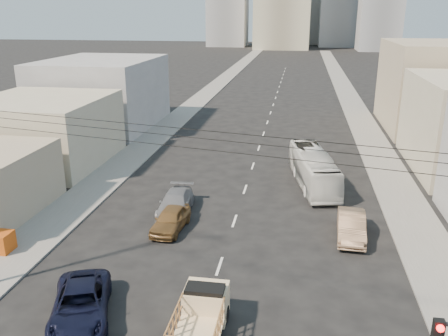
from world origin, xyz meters
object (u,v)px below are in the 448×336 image
(city_bus, at_px, (313,169))
(sedan_grey, at_px, (176,203))
(sedan_brown, at_px, (171,219))
(sedan_tan, at_px, (351,226))
(navy_pickup, at_px, (81,304))
(flatbed_pickup, at_px, (201,314))

(city_bus, height_order, sedan_grey, city_bus)
(sedan_brown, xyz_separation_m, sedan_tan, (11.27, 0.71, 0.05))
(navy_pickup, relative_size, city_bus, 0.54)
(navy_pickup, height_order, city_bus, city_bus)
(sedan_tan, bearing_deg, city_bus, 106.68)
(navy_pickup, height_order, sedan_tan, sedan_tan)
(navy_pickup, distance_m, city_bus, 22.18)
(sedan_brown, distance_m, sedan_tan, 11.29)
(flatbed_pickup, height_order, sedan_tan, flatbed_pickup)
(flatbed_pickup, relative_size, sedan_grey, 0.88)
(sedan_brown, height_order, sedan_grey, sedan_grey)
(sedan_tan, bearing_deg, sedan_grey, 173.71)
(city_bus, height_order, sedan_brown, city_bus)
(sedan_brown, height_order, sedan_tan, sedan_tan)
(navy_pickup, relative_size, sedan_tan, 1.15)
(sedan_brown, bearing_deg, sedan_grey, 102.20)
(flatbed_pickup, distance_m, sedan_brown, 10.79)
(sedan_tan, bearing_deg, sedan_brown, -173.19)
(city_bus, bearing_deg, flatbed_pickup, -114.97)
(navy_pickup, bearing_deg, sedan_brown, 61.34)
(city_bus, bearing_deg, sedan_tan, -87.26)
(city_bus, xyz_separation_m, sedan_tan, (2.18, -9.10, -0.62))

